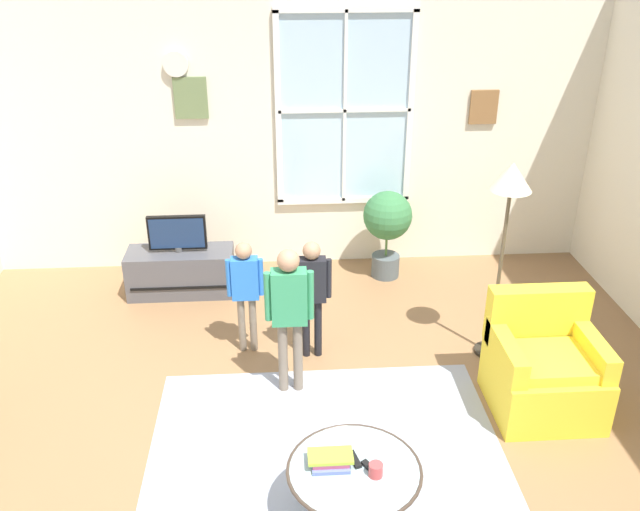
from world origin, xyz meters
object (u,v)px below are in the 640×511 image
at_px(person_green_shirt, 289,305).
at_px(person_blue_shirt, 245,285).
at_px(remote_near_cup, 371,468).
at_px(potted_plant_by_window, 387,222).
at_px(armchair, 543,369).
at_px(coffee_table, 354,472).
at_px(tv_stand, 181,272).
at_px(cup, 376,470).
at_px(floor_lamp, 509,197).
at_px(book_stack, 330,459).
at_px(person_black_shirt, 312,286).
at_px(remote_near_books, 355,459).
at_px(television, 177,233).

bearing_deg(person_green_shirt, person_blue_shirt, 121.11).
bearing_deg(remote_near_cup, potted_plant_by_window, 79.38).
distance_m(armchair, coffee_table, 1.85).
bearing_deg(person_blue_shirt, tv_stand, 122.50).
xyz_separation_m(cup, floor_lamp, (1.26, 1.81, 0.96)).
distance_m(tv_stand, remote_near_cup, 3.36).
bearing_deg(book_stack, person_green_shirt, 98.78).
bearing_deg(person_green_shirt, person_black_shirt, 67.24).
relative_size(potted_plant_by_window, floor_lamp, 0.55).
bearing_deg(tv_stand, book_stack, -67.31).
xyz_separation_m(armchair, person_black_shirt, (-1.68, 0.78, 0.34)).
height_order(tv_stand, person_green_shirt, person_green_shirt).
distance_m(armchair, remote_near_books, 1.81).
distance_m(tv_stand, floor_lamp, 3.25).
height_order(television, coffee_table, television).
xyz_separation_m(television, remote_near_books, (1.38, -2.93, -0.21)).
distance_m(armchair, cup, 1.80).
distance_m(tv_stand, cup, 3.41).
bearing_deg(cup, floor_lamp, 55.13).
xyz_separation_m(person_green_shirt, floor_lamp, (1.71, 0.40, 0.66)).
bearing_deg(book_stack, person_black_shirt, 90.23).
bearing_deg(armchair, television, 145.90).
xyz_separation_m(book_stack, person_black_shirt, (-0.01, 1.76, 0.20)).
bearing_deg(tv_stand, potted_plant_by_window, 5.87).
distance_m(book_stack, person_blue_shirt, 1.96).
xyz_separation_m(remote_near_books, person_black_shirt, (-0.15, 1.74, 0.23)).
bearing_deg(coffee_table, potted_plant_by_window, 77.70).
bearing_deg(floor_lamp, remote_near_books, -129.13).
relative_size(coffee_table, remote_near_books, 5.77).
distance_m(book_stack, person_black_shirt, 1.77).
height_order(tv_stand, television, television).
bearing_deg(cup, potted_plant_by_window, 79.90).
bearing_deg(person_black_shirt, potted_plant_by_window, 58.97).
relative_size(armchair, remote_near_books, 6.21).
relative_size(armchair, coffee_table, 1.08).
xyz_separation_m(tv_stand, cup, (1.49, -3.06, 0.24)).
bearing_deg(floor_lamp, television, 155.47).
bearing_deg(floor_lamp, armchair, -77.30).
relative_size(armchair, floor_lamp, 0.51).
bearing_deg(person_blue_shirt, cup, -67.96).
bearing_deg(person_blue_shirt, floor_lamp, -5.02).
distance_m(cup, potted_plant_by_window, 3.33).
distance_m(person_blue_shirt, person_black_shirt, 0.56).
height_order(armchair, remote_near_books, armchair).
relative_size(television, coffee_table, 0.69).
relative_size(remote_near_cup, potted_plant_by_window, 0.15).
height_order(book_stack, cup, cup).
relative_size(coffee_table, floor_lamp, 0.48).
relative_size(television, floor_lamp, 0.33).
height_order(armchair, book_stack, armchair).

